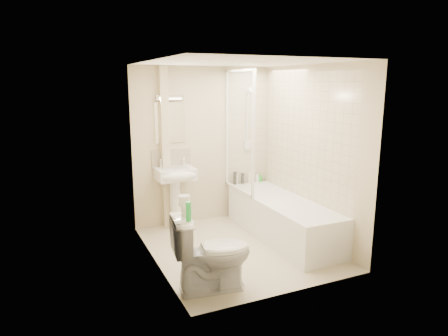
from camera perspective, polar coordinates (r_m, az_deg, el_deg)
name	(u,v)px	position (r m, az deg, el deg)	size (l,w,h in m)	color
floor	(238,248)	(5.43, 1.98, -11.37)	(2.50, 2.50, 0.00)	beige
wall_back	(203,146)	(6.20, -3.02, 3.19)	(2.20, 0.02, 2.40)	beige
wall_left	(153,167)	(4.70, -10.07, 0.11)	(0.02, 2.50, 2.40)	beige
wall_right	(310,154)	(5.63, 12.19, 2.02)	(0.02, 2.50, 2.40)	beige
ceiling	(239,62)	(4.98, 2.18, 14.86)	(2.20, 2.50, 0.02)	white
tile_back	(247,129)	(6.46, 3.24, 5.58)	(0.70, 0.01, 1.75)	beige
tile_right	(305,137)	(5.67, 11.57, 4.43)	(0.01, 2.10, 1.75)	beige
pipe_boxing	(165,149)	(5.95, -8.40, 2.70)	(0.12, 0.12, 2.40)	beige
splashback	(171,159)	(6.05, -7.57, 1.25)	(0.60, 0.01, 0.30)	beige
mirror	(170,123)	(5.97, -7.71, 6.44)	(0.46, 0.01, 0.60)	white
strip_light	(170,97)	(5.92, -7.75, 9.98)	(0.42, 0.07, 0.07)	silver
bathtub	(282,217)	(5.75, 8.32, -7.01)	(0.70, 2.10, 0.55)	white
shower_screen	(239,132)	(5.91, 2.17, 5.21)	(0.04, 0.92, 1.80)	white
shower_fixture	(248,122)	(6.41, 3.43, 6.60)	(0.10, 0.16, 0.99)	white
pedestal_sink	(176,181)	(5.90, -6.86, -1.85)	(0.55, 0.50, 1.06)	white
bottle_black_a	(235,178)	(6.42, 1.60, -1.45)	(0.06, 0.06, 0.21)	black
bottle_white_a	(236,179)	(6.43, 1.75, -1.62)	(0.05, 0.05, 0.16)	white
bottle_black_b	(243,178)	(6.48, 2.67, -1.48)	(0.05, 0.05, 0.17)	black
bottle_cream	(250,178)	(6.54, 3.69, -1.44)	(0.06, 0.06, 0.16)	beige
bottle_white_b	(257,178)	(6.61, 4.75, -1.45)	(0.06, 0.06, 0.12)	white
bottle_green	(260,178)	(6.64, 5.15, -1.50)	(0.07, 0.07, 0.10)	green
toilet	(212,252)	(4.28, -1.75, -11.97)	(0.88, 0.57, 0.84)	white
toilet_roll_lower	(186,211)	(4.09, -5.46, -6.13)	(0.10, 0.10, 0.10)	white
toilet_roll_upper	(184,201)	(4.07, -5.72, -4.66)	(0.12, 0.12, 0.11)	white
green_bottle	(189,211)	(3.93, -5.09, -6.20)	(0.05, 0.05, 0.19)	green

